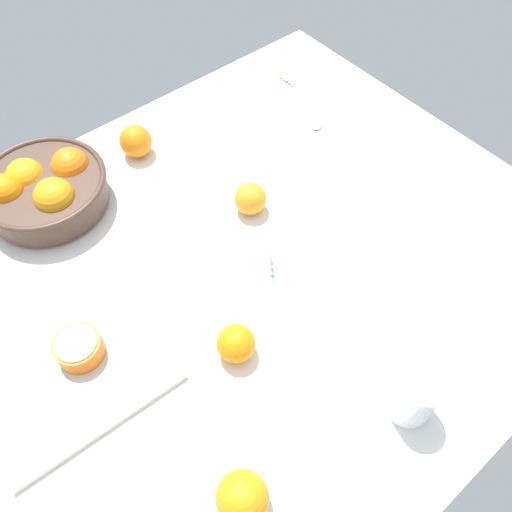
{
  "coord_description": "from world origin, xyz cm",
  "views": [
    {
      "loc": [
        -33.0,
        -43.89,
        80.58
      ],
      "look_at": [
        0.15,
        -3.88,
        6.94
      ],
      "focal_mm": 36.43,
      "sensor_mm": 36.0,
      "label": 1
    }
  ],
  "objects_px": {
    "fruit_bowl": "(45,189)",
    "cutting_board": "(72,373)",
    "juice_glass": "(414,397)",
    "spoon": "(322,114)",
    "loose_orange_1": "(242,498)",
    "loose_orange_2": "(236,343)",
    "loose_orange_0": "(136,141)",
    "orange_half_0": "(79,348)",
    "loose_orange_3": "(250,199)"
  },
  "relations": [
    {
      "from": "juice_glass",
      "to": "orange_half_0",
      "type": "distance_m",
      "value": 0.53
    },
    {
      "from": "fruit_bowl",
      "to": "cutting_board",
      "type": "bearing_deg",
      "value": -111.8
    },
    {
      "from": "fruit_bowl",
      "to": "loose_orange_2",
      "type": "xyz_separation_m",
      "value": [
        0.09,
        -0.5,
        -0.01
      ]
    },
    {
      "from": "fruit_bowl",
      "to": "cutting_board",
      "type": "relative_size",
      "value": 0.85
    },
    {
      "from": "fruit_bowl",
      "to": "loose_orange_3",
      "type": "bearing_deg",
      "value": -41.61
    },
    {
      "from": "loose_orange_2",
      "to": "loose_orange_3",
      "type": "distance_m",
      "value": 0.31
    },
    {
      "from": "loose_orange_2",
      "to": "loose_orange_1",
      "type": "bearing_deg",
      "value": -126.19
    },
    {
      "from": "juice_glass",
      "to": "loose_orange_3",
      "type": "xyz_separation_m",
      "value": [
        0.07,
        0.47,
        -0.01
      ]
    },
    {
      "from": "fruit_bowl",
      "to": "loose_orange_1",
      "type": "bearing_deg",
      "value": -94.19
    },
    {
      "from": "loose_orange_0",
      "to": "loose_orange_1",
      "type": "bearing_deg",
      "value": -110.87
    },
    {
      "from": "loose_orange_2",
      "to": "spoon",
      "type": "bearing_deg",
      "value": 33.0
    },
    {
      "from": "juice_glass",
      "to": "loose_orange_0",
      "type": "bearing_deg",
      "value": 91.49
    },
    {
      "from": "cutting_board",
      "to": "loose_orange_2",
      "type": "xyz_separation_m",
      "value": [
        0.23,
        -0.14,
        0.03
      ]
    },
    {
      "from": "loose_orange_0",
      "to": "loose_orange_2",
      "type": "xyz_separation_m",
      "value": [
        -0.13,
        -0.51,
        -0.0
      ]
    },
    {
      "from": "juice_glass",
      "to": "cutting_board",
      "type": "relative_size",
      "value": 0.35
    },
    {
      "from": "loose_orange_0",
      "to": "loose_orange_1",
      "type": "xyz_separation_m",
      "value": [
        -0.27,
        -0.7,
        0.0
      ]
    },
    {
      "from": "cutting_board",
      "to": "spoon",
      "type": "xyz_separation_m",
      "value": [
        0.76,
        0.21,
        -0.0
      ]
    },
    {
      "from": "juice_glass",
      "to": "loose_orange_3",
      "type": "distance_m",
      "value": 0.48
    },
    {
      "from": "orange_half_0",
      "to": "loose_orange_3",
      "type": "height_order",
      "value": "loose_orange_3"
    },
    {
      "from": "juice_glass",
      "to": "spoon",
      "type": "bearing_deg",
      "value": 57.06
    },
    {
      "from": "loose_orange_1",
      "to": "spoon",
      "type": "bearing_deg",
      "value": 38.56
    },
    {
      "from": "juice_glass",
      "to": "loose_orange_0",
      "type": "height_order",
      "value": "juice_glass"
    },
    {
      "from": "loose_orange_2",
      "to": "spoon",
      "type": "relative_size",
      "value": 0.4
    },
    {
      "from": "cutting_board",
      "to": "spoon",
      "type": "distance_m",
      "value": 0.79
    },
    {
      "from": "loose_orange_0",
      "to": "spoon",
      "type": "distance_m",
      "value": 0.44
    },
    {
      "from": "loose_orange_1",
      "to": "loose_orange_2",
      "type": "bearing_deg",
      "value": 53.81
    },
    {
      "from": "loose_orange_2",
      "to": "spoon",
      "type": "distance_m",
      "value": 0.63
    },
    {
      "from": "loose_orange_3",
      "to": "spoon",
      "type": "relative_size",
      "value": 0.4
    },
    {
      "from": "fruit_bowl",
      "to": "juice_glass",
      "type": "height_order",
      "value": "fruit_bowl"
    },
    {
      "from": "loose_orange_2",
      "to": "spoon",
      "type": "xyz_separation_m",
      "value": [
        0.53,
        0.34,
        -0.03
      ]
    },
    {
      "from": "loose_orange_1",
      "to": "loose_orange_0",
      "type": "bearing_deg",
      "value": 69.13
    },
    {
      "from": "orange_half_0",
      "to": "loose_orange_2",
      "type": "bearing_deg",
      "value": -37.97
    },
    {
      "from": "fruit_bowl",
      "to": "loose_orange_2",
      "type": "relative_size",
      "value": 3.87
    },
    {
      "from": "cutting_board",
      "to": "loose_orange_2",
      "type": "bearing_deg",
      "value": -30.94
    },
    {
      "from": "juice_glass",
      "to": "fruit_bowl",
      "type": "bearing_deg",
      "value": 107.63
    },
    {
      "from": "fruit_bowl",
      "to": "juice_glass",
      "type": "xyz_separation_m",
      "value": [
        0.24,
        -0.74,
        -0.0
      ]
    },
    {
      "from": "orange_half_0",
      "to": "loose_orange_3",
      "type": "xyz_separation_m",
      "value": [
        0.42,
        0.07,
        0.0
      ]
    },
    {
      "from": "cutting_board",
      "to": "loose_orange_0",
      "type": "bearing_deg",
      "value": 46.0
    },
    {
      "from": "loose_orange_2",
      "to": "loose_orange_3",
      "type": "xyz_separation_m",
      "value": [
        0.22,
        0.23,
        0.0
      ]
    },
    {
      "from": "orange_half_0",
      "to": "cutting_board",
      "type": "bearing_deg",
      "value": -148.34
    },
    {
      "from": "cutting_board",
      "to": "loose_orange_3",
      "type": "height_order",
      "value": "loose_orange_3"
    },
    {
      "from": "cutting_board",
      "to": "loose_orange_1",
      "type": "bearing_deg",
      "value": -74.01
    },
    {
      "from": "loose_orange_1",
      "to": "spoon",
      "type": "relative_size",
      "value": 0.46
    },
    {
      "from": "loose_orange_0",
      "to": "orange_half_0",
      "type": "bearing_deg",
      "value": -132.97
    },
    {
      "from": "fruit_bowl",
      "to": "cutting_board",
      "type": "height_order",
      "value": "fruit_bowl"
    },
    {
      "from": "orange_half_0",
      "to": "fruit_bowl",
      "type": "bearing_deg",
      "value": 71.54
    },
    {
      "from": "loose_orange_1",
      "to": "cutting_board",
      "type": "bearing_deg",
      "value": 105.99
    },
    {
      "from": "spoon",
      "to": "loose_orange_2",
      "type": "bearing_deg",
      "value": -147.0
    },
    {
      "from": "fruit_bowl",
      "to": "loose_orange_3",
      "type": "xyz_separation_m",
      "value": [
        0.3,
        -0.27,
        -0.01
      ]
    },
    {
      "from": "juice_glass",
      "to": "loose_orange_3",
      "type": "height_order",
      "value": "juice_glass"
    }
  ]
}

